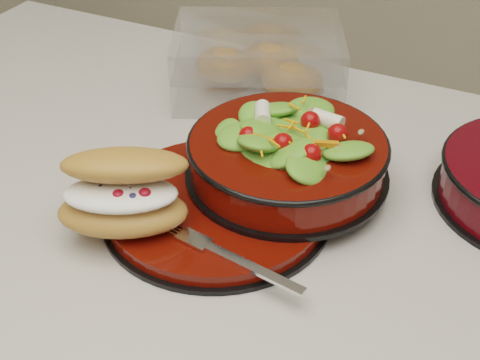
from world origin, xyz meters
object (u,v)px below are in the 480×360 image
at_px(dinner_plate, 217,206).
at_px(salad_bowl, 288,150).
at_px(croissant, 124,193).
at_px(fork, 234,259).
at_px(pastry_box, 259,62).

distance_m(dinner_plate, salad_bowl, 0.10).
relative_size(dinner_plate, croissant, 1.67).
bearing_deg(fork, pastry_box, 30.33).
bearing_deg(pastry_box, salad_bowl, -82.54).
relative_size(dinner_plate, fork, 1.73).
distance_m(croissant, pastry_box, 0.37).
height_order(dinner_plate, pastry_box, pastry_box).
height_order(dinner_plate, croissant, croissant).
distance_m(fork, pastry_box, 0.40).
distance_m(dinner_plate, croissant, 0.11).
relative_size(salad_bowl, pastry_box, 0.82).
bearing_deg(fork, salad_bowl, 12.58).
bearing_deg(salad_bowl, fork, -86.46).
relative_size(croissant, pastry_box, 0.54).
xyz_separation_m(salad_bowl, fork, (0.01, -0.16, -0.03)).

